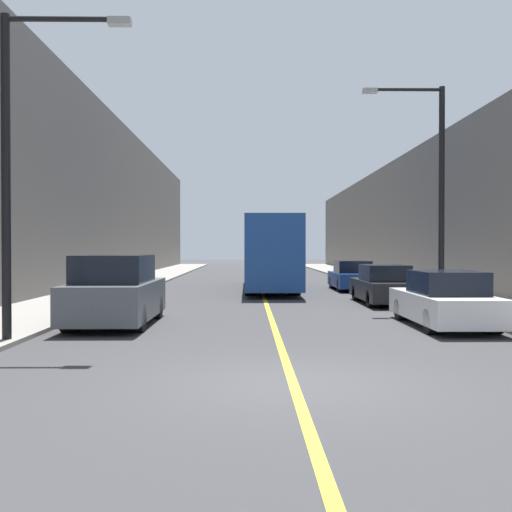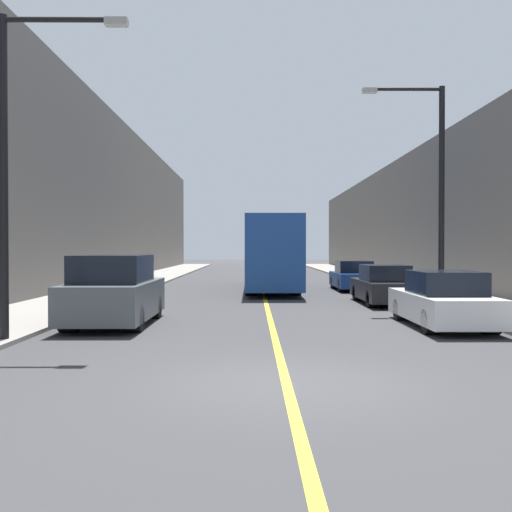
# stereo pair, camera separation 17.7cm
# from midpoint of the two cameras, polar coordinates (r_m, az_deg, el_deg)

# --- Properties ---
(ground_plane) EXTENTS (200.00, 200.00, 0.00)m
(ground_plane) POSITION_cam_midpoint_polar(r_m,az_deg,el_deg) (9.49, 3.01, -12.03)
(ground_plane) COLOR #38383A
(sidewalk_left) EXTENTS (3.45, 72.00, 0.11)m
(sidewalk_left) POSITION_cam_midpoint_polar(r_m,az_deg,el_deg) (39.88, -10.65, -2.20)
(sidewalk_left) COLOR gray
(sidewalk_left) RESTS_ON ground
(sidewalk_right) EXTENTS (3.45, 72.00, 0.11)m
(sidewalk_right) POSITION_cam_midpoint_polar(r_m,az_deg,el_deg) (40.11, 10.75, -2.18)
(sidewalk_right) COLOR gray
(sidewalk_right) RESTS_ON ground
(building_row_left) EXTENTS (4.00, 72.00, 10.61)m
(building_row_left) POSITION_cam_midpoint_polar(r_m,az_deg,el_deg) (40.75, -15.86, 5.24)
(building_row_left) COLOR #66605B
(building_row_left) RESTS_ON ground
(building_row_right) EXTENTS (4.00, 72.00, 8.03)m
(building_row_right) POSITION_cam_midpoint_polar(r_m,az_deg,el_deg) (41.01, 15.88, 3.40)
(building_row_right) COLOR #66605B
(building_row_right) RESTS_ON ground
(road_center_line) EXTENTS (0.16, 72.00, 0.01)m
(road_center_line) POSITION_cam_midpoint_polar(r_m,az_deg,el_deg) (39.30, 0.08, -2.30)
(road_center_line) COLOR gold
(road_center_line) RESTS_ON ground
(bus) EXTENTS (2.48, 12.69, 3.53)m
(bus) POSITION_cam_midpoint_polar(r_m,az_deg,el_deg) (30.45, 1.11, 0.34)
(bus) COLOR #1E4793
(bus) RESTS_ON ground
(parked_suv_left) EXTENTS (2.04, 4.72, 1.91)m
(parked_suv_left) POSITION_cam_midpoint_polar(r_m,az_deg,el_deg) (16.77, -13.51, -3.43)
(parked_suv_left) COLOR #51565B
(parked_suv_left) RESTS_ON ground
(car_right_near) EXTENTS (1.83, 4.66, 1.50)m
(car_right_near) POSITION_cam_midpoint_polar(r_m,az_deg,el_deg) (16.74, 17.23, -4.16)
(car_right_near) COLOR silver
(car_right_near) RESTS_ON ground
(car_right_mid) EXTENTS (1.77, 4.62, 1.48)m
(car_right_mid) POSITION_cam_midpoint_polar(r_m,az_deg,el_deg) (23.00, 11.83, -2.83)
(car_right_mid) COLOR black
(car_right_mid) RESTS_ON ground
(car_right_far) EXTENTS (1.83, 4.31, 1.48)m
(car_right_far) POSITION_cam_midpoint_polar(r_m,az_deg,el_deg) (30.18, 8.96, -1.98)
(car_right_far) COLOR navy
(car_right_far) RESTS_ON ground
(street_lamp_left) EXTENTS (2.84, 0.24, 7.10)m
(street_lamp_left) POSITION_cam_midpoint_polar(r_m,az_deg,el_deg) (14.29, -22.03, 9.20)
(street_lamp_left) COLOR black
(street_lamp_left) RESTS_ON sidewalk_left
(street_lamp_right) EXTENTS (2.84, 0.24, 7.55)m
(street_lamp_right) POSITION_cam_midpoint_polar(r_m,az_deg,el_deg) (21.64, 16.38, 6.95)
(street_lamp_right) COLOR black
(street_lamp_right) RESTS_ON sidewalk_right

